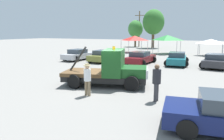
{
  "coord_description": "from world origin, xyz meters",
  "views": [
    {
      "loc": [
        6.28,
        -12.14,
        3.41
      ],
      "look_at": [
        0.5,
        0.0,
        1.05
      ],
      "focal_mm": 35.0,
      "sensor_mm": 36.0,
      "label": 1
    }
  ],
  "objects_px": {
    "tow_truck": "(110,71)",
    "parked_car_maroon": "(140,58)",
    "tree_center": "(135,29)",
    "traffic_cone": "(131,74)",
    "tree_left": "(153,22)",
    "canopy_tent_white": "(211,41)",
    "utility_pole": "(139,28)",
    "parked_car_silver": "(79,55)",
    "parked_car_teal": "(177,59)",
    "person_near_truck": "(157,80)",
    "canopy_tent_red": "(135,38)",
    "person_at_hood": "(87,77)",
    "parked_car_olive": "(103,56)",
    "canopy_tent_green": "(167,38)"
  },
  "relations": [
    {
      "from": "parked_car_maroon",
      "to": "tree_left",
      "type": "distance_m",
      "value": 24.78
    },
    {
      "from": "tow_truck",
      "to": "tree_left",
      "type": "height_order",
      "value": "tree_left"
    },
    {
      "from": "person_near_truck",
      "to": "canopy_tent_white",
      "type": "xyz_separation_m",
      "value": [
        1.81,
        24.19,
        0.98
      ]
    },
    {
      "from": "parked_car_olive",
      "to": "traffic_cone",
      "type": "xyz_separation_m",
      "value": [
        5.93,
        -6.78,
        -0.39
      ]
    },
    {
      "from": "tow_truck",
      "to": "parked_car_maroon",
      "type": "distance_m",
      "value": 10.18
    },
    {
      "from": "canopy_tent_white",
      "to": "person_at_hood",
      "type": "bearing_deg",
      "value": -102.23
    },
    {
      "from": "person_at_hood",
      "to": "tree_left",
      "type": "bearing_deg",
      "value": 16.28
    },
    {
      "from": "canopy_tent_green",
      "to": "utility_pole",
      "type": "xyz_separation_m",
      "value": [
        -9.29,
        14.02,
        1.78
      ]
    },
    {
      "from": "canopy_tent_red",
      "to": "canopy_tent_green",
      "type": "distance_m",
      "value": 5.47
    },
    {
      "from": "tow_truck",
      "to": "canopy_tent_white",
      "type": "bearing_deg",
      "value": 60.44
    },
    {
      "from": "parked_car_olive",
      "to": "canopy_tent_red",
      "type": "distance_m",
      "value": 12.98
    },
    {
      "from": "canopy_tent_red",
      "to": "tree_center",
      "type": "relative_size",
      "value": 0.59
    },
    {
      "from": "utility_pole",
      "to": "parked_car_teal",
      "type": "bearing_deg",
      "value": -63.53
    },
    {
      "from": "parked_car_silver",
      "to": "parked_car_olive",
      "type": "bearing_deg",
      "value": -85.91
    },
    {
      "from": "parked_car_olive",
      "to": "canopy_tent_green",
      "type": "height_order",
      "value": "canopy_tent_green"
    },
    {
      "from": "tow_truck",
      "to": "canopy_tent_white",
      "type": "height_order",
      "value": "tow_truck"
    },
    {
      "from": "canopy_tent_white",
      "to": "traffic_cone",
      "type": "relative_size",
      "value": 5.8
    },
    {
      "from": "parked_car_maroon",
      "to": "tree_center",
      "type": "height_order",
      "value": "tree_center"
    },
    {
      "from": "tow_truck",
      "to": "parked_car_silver",
      "type": "xyz_separation_m",
      "value": [
        -9.12,
        9.97,
        -0.32
      ]
    },
    {
      "from": "parked_car_silver",
      "to": "parked_car_teal",
      "type": "xyz_separation_m",
      "value": [
        11.49,
        1.12,
        -0.0
      ]
    },
    {
      "from": "parked_car_maroon",
      "to": "canopy_tent_red",
      "type": "relative_size",
      "value": 1.38
    },
    {
      "from": "tree_center",
      "to": "traffic_cone",
      "type": "bearing_deg",
      "value": -71.07
    },
    {
      "from": "canopy_tent_red",
      "to": "tree_center",
      "type": "distance_m",
      "value": 14.2
    },
    {
      "from": "parked_car_olive",
      "to": "canopy_tent_white",
      "type": "xyz_separation_m",
      "value": [
        10.96,
        12.38,
        1.41
      ]
    },
    {
      "from": "tow_truck",
      "to": "tree_center",
      "type": "height_order",
      "value": "tree_center"
    },
    {
      "from": "parked_car_teal",
      "to": "canopy_tent_white",
      "type": "relative_size",
      "value": 1.54
    },
    {
      "from": "tree_center",
      "to": "parked_car_silver",
      "type": "bearing_deg",
      "value": -85.74
    },
    {
      "from": "canopy_tent_red",
      "to": "person_at_hood",
      "type": "bearing_deg",
      "value": -75.91
    },
    {
      "from": "tree_center",
      "to": "utility_pole",
      "type": "bearing_deg",
      "value": 28.59
    },
    {
      "from": "parked_car_maroon",
      "to": "canopy_tent_white",
      "type": "xyz_separation_m",
      "value": [
        6.56,
        12.21,
        1.41
      ]
    },
    {
      "from": "person_at_hood",
      "to": "tree_left",
      "type": "distance_m",
      "value": 37.19
    },
    {
      "from": "canopy_tent_white",
      "to": "tree_left",
      "type": "height_order",
      "value": "tree_left"
    },
    {
      "from": "tree_left",
      "to": "canopy_tent_white",
      "type": "bearing_deg",
      "value": -45.0
    },
    {
      "from": "parked_car_maroon",
      "to": "canopy_tent_white",
      "type": "distance_m",
      "value": 13.93
    },
    {
      "from": "traffic_cone",
      "to": "utility_pole",
      "type": "relative_size",
      "value": 0.07
    },
    {
      "from": "parked_car_teal",
      "to": "tree_left",
      "type": "bearing_deg",
      "value": 14.61
    },
    {
      "from": "canopy_tent_white",
      "to": "person_near_truck",
      "type": "bearing_deg",
      "value": -94.28
    },
    {
      "from": "parked_car_silver",
      "to": "tree_left",
      "type": "xyz_separation_m",
      "value": [
        2.81,
        23.91,
        4.77
      ]
    },
    {
      "from": "parked_car_olive",
      "to": "canopy_tent_red",
      "type": "bearing_deg",
      "value": 4.92
    },
    {
      "from": "parked_car_maroon",
      "to": "tree_center",
      "type": "distance_m",
      "value": 27.99
    },
    {
      "from": "person_at_hood",
      "to": "tree_center",
      "type": "relative_size",
      "value": 0.29
    },
    {
      "from": "parked_car_maroon",
      "to": "tree_left",
      "type": "xyz_separation_m",
      "value": [
        -5.02,
        23.79,
        4.77
      ]
    },
    {
      "from": "parked_car_teal",
      "to": "traffic_cone",
      "type": "relative_size",
      "value": 8.92
    },
    {
      "from": "parked_car_olive",
      "to": "tree_center",
      "type": "bearing_deg",
      "value": 13.09
    },
    {
      "from": "parked_car_silver",
      "to": "canopy_tent_red",
      "type": "xyz_separation_m",
      "value": [
        2.65,
        12.81,
        1.72
      ]
    },
    {
      "from": "person_near_truck",
      "to": "tree_center",
      "type": "bearing_deg",
      "value": -66.29
    },
    {
      "from": "parked_car_silver",
      "to": "canopy_tent_white",
      "type": "distance_m",
      "value": 19.0
    },
    {
      "from": "parked_car_teal",
      "to": "utility_pole",
      "type": "height_order",
      "value": "utility_pole"
    },
    {
      "from": "tree_center",
      "to": "traffic_cone",
      "type": "xyz_separation_m",
      "value": [
        11.3,
        -32.96,
        -3.81
      ]
    },
    {
      "from": "canopy_tent_red",
      "to": "canopy_tent_white",
      "type": "relative_size",
      "value": 1.12
    }
  ]
}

